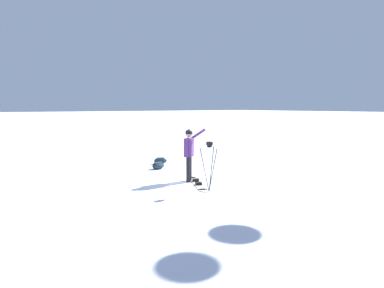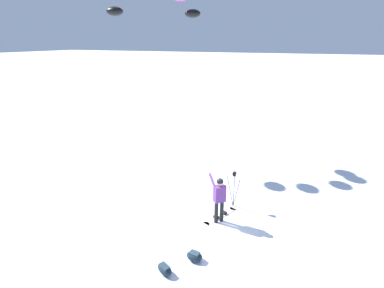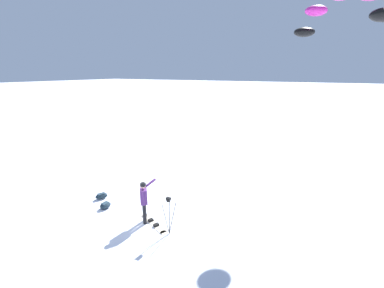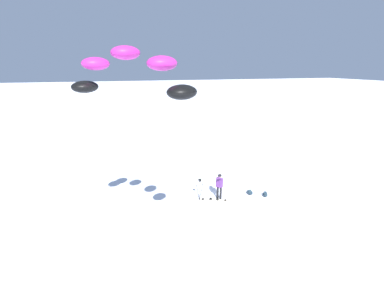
# 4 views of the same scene
# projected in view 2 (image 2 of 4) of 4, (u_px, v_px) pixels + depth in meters

# --- Properties ---
(ground_plane) EXTENTS (300.00, 300.00, 0.00)m
(ground_plane) POSITION_uv_depth(u_px,v_px,m) (208.00, 229.00, 10.78)
(ground_plane) COLOR white
(snowboarder) EXTENTS (0.76, 0.53, 1.79)m
(snowboarder) POSITION_uv_depth(u_px,v_px,m) (219.00, 195.00, 10.85)
(snowboarder) COLOR black
(snowboarder) RESTS_ON ground_plane
(snowboard) EXTENTS (0.91, 1.73, 0.10)m
(snowboard) POSITION_uv_depth(u_px,v_px,m) (220.00, 216.00, 11.54)
(snowboard) COLOR beige
(snowboard) RESTS_ON ground_plane
(traction_kite) EXTENTS (4.34, 4.14, 1.57)m
(traction_kite) POSITION_uv_depth(u_px,v_px,m) (155.00, 1.00, 15.66)
(traction_kite) COLOR black
(gear_bag_large) EXTENTS (0.53, 0.41, 0.27)m
(gear_bag_large) POSITION_uv_depth(u_px,v_px,m) (194.00, 256.00, 9.21)
(gear_bag_large) COLOR #192833
(gear_bag_large) RESTS_ON ground_plane
(camera_tripod) EXTENTS (0.56, 0.42, 1.49)m
(camera_tripod) POSITION_uv_depth(u_px,v_px,m) (234.00, 182.00, 11.92)
(camera_tripod) COLOR #262628
(camera_tripod) RESTS_ON ground_plane
(gear_bag_small) EXTENTS (0.63, 0.52, 0.28)m
(gear_bag_small) POSITION_uv_depth(u_px,v_px,m) (165.00, 269.00, 8.68)
(gear_bag_small) COLOR #192833
(gear_bag_small) RESTS_ON ground_plane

